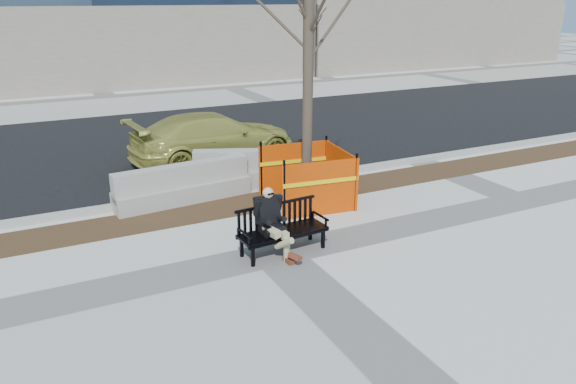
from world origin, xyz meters
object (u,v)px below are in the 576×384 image
object	(u,v)px
seated_man	(271,254)
jersey_barrier_left	(184,202)
tree_fence	(306,203)
sedan	(215,161)
bench	(283,252)
jersey_barrier_right	(262,186)

from	to	relation	value
seated_man	jersey_barrier_left	xyz separation A→B (m)	(-0.65, 3.33, 0.00)
tree_fence	sedan	bearing A→B (deg)	100.09
bench	sedan	bearing A→B (deg)	77.97
sedan	jersey_barrier_left	xyz separation A→B (m)	(-1.74, -2.86, 0.00)
sedan	jersey_barrier_left	distance (m)	3.34
bench	seated_man	distance (m)	0.23
seated_man	tree_fence	world-z (taller)	tree_fence
bench	jersey_barrier_left	distance (m)	3.48
bench	tree_fence	world-z (taller)	tree_fence
bench	seated_man	bearing A→B (deg)	168.56
sedan	jersey_barrier_left	world-z (taller)	sedan
bench	jersey_barrier_right	size ratio (longest dim) A/B	0.51
jersey_barrier_left	bench	bearing A→B (deg)	-80.85
tree_fence	jersey_barrier_left	bearing A→B (deg)	152.43
bench	sedan	world-z (taller)	sedan
jersey_barrier_left	jersey_barrier_right	xyz separation A→B (m)	(2.04, 0.19, 0.00)
jersey_barrier_right	jersey_barrier_left	bearing A→B (deg)	-152.71
tree_fence	jersey_barrier_left	world-z (taller)	tree_fence
sedan	jersey_barrier_right	world-z (taller)	sedan
tree_fence	jersey_barrier_right	size ratio (longest dim) A/B	1.97
tree_fence	sedan	size ratio (longest dim) A/B	1.38
sedan	jersey_barrier_right	size ratio (longest dim) A/B	1.43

